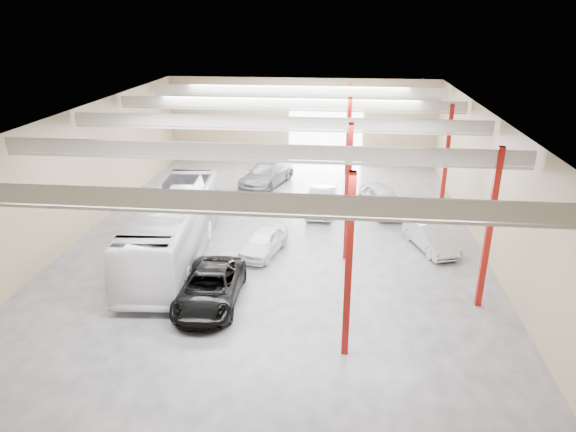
% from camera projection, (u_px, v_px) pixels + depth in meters
% --- Properties ---
extents(depot_shell, '(22.12, 32.12, 7.06)m').
position_uv_depth(depot_shell, '(280.00, 150.00, 27.28)').
color(depot_shell, '#47484C').
rests_on(depot_shell, ground).
extents(coach_bus, '(3.67, 12.09, 3.32)m').
position_uv_depth(coach_bus, '(174.00, 227.00, 25.99)').
color(coach_bus, white).
rests_on(coach_bus, ground).
extents(black_sedan, '(2.63, 5.43, 1.49)m').
position_uv_depth(black_sedan, '(210.00, 288.00, 22.06)').
color(black_sedan, black).
rests_on(black_sedan, ground).
extents(car_row_a, '(2.53, 4.16, 1.33)m').
position_uv_depth(car_row_a, '(264.00, 242.00, 26.74)').
color(car_row_a, white).
rests_on(car_row_a, ground).
extents(car_row_b, '(1.84, 4.64, 1.50)m').
position_uv_depth(car_row_b, '(322.00, 201.00, 32.33)').
color(car_row_b, '#B0B0B5').
rests_on(car_row_b, ground).
extents(car_row_c, '(4.09, 6.24, 1.68)m').
position_uv_depth(car_row_c, '(267.00, 174.00, 37.54)').
color(car_row_c, slate).
rests_on(car_row_c, ground).
extents(car_right_near, '(2.72, 4.41, 1.37)m').
position_uv_depth(car_right_near, '(431.00, 237.00, 27.24)').
color(car_right_near, '#B1B0B5').
rests_on(car_right_near, ground).
extents(car_right_far, '(3.23, 5.15, 1.63)m').
position_uv_depth(car_right_far, '(382.00, 199.00, 32.43)').
color(car_right_far, silver).
rests_on(car_right_far, ground).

